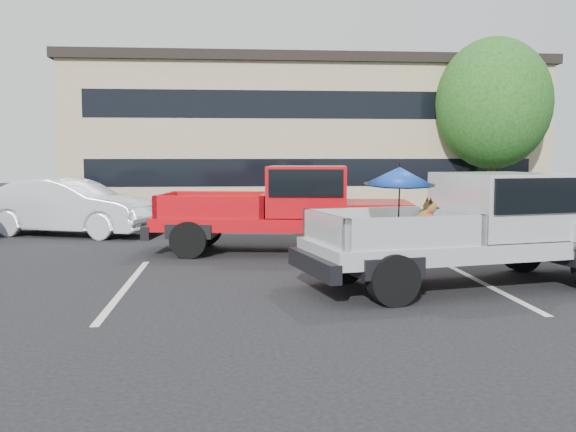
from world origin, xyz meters
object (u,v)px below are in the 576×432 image
(tree_right, at_px, (493,104))
(tree_back, at_px, (373,112))
(red_pickup, at_px, (299,205))
(silver_sedan, at_px, (70,207))
(silver_pickup, at_px, (487,223))

(tree_right, distance_m, tree_back, 8.55)
(tree_right, distance_m, red_pickup, 13.98)
(tree_back, bearing_deg, silver_sedan, -128.24)
(tree_right, height_order, silver_sedan, tree_right)
(tree_back, xyz_separation_m, silver_sedan, (-11.65, -14.78, -3.64))
(silver_pickup, bearing_deg, tree_right, 54.92)
(tree_right, xyz_separation_m, red_pickup, (-8.75, -10.44, -3.15))
(tree_right, bearing_deg, silver_pickup, -112.79)
(tree_right, height_order, tree_back, tree_back)
(tree_right, relative_size, tree_back, 0.95)
(tree_right, xyz_separation_m, silver_pickup, (-6.02, -14.34, -3.16))
(tree_back, relative_size, silver_sedan, 1.51)
(silver_pickup, height_order, silver_sedan, silver_pickup)
(tree_right, distance_m, silver_pickup, 15.87)
(silver_sedan, bearing_deg, tree_back, -18.35)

